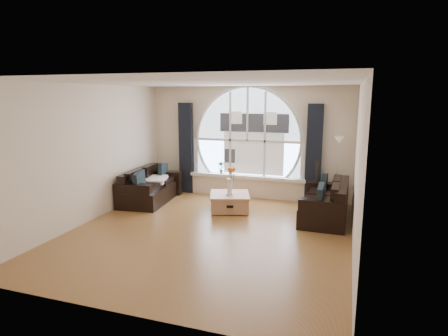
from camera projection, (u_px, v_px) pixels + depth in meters
The scene contains 21 objects.
ground at pixel (209, 233), 6.92m from camera, with size 5.00×5.50×0.01m, color brown.
ceiling at pixel (207, 82), 6.40m from camera, with size 5.00×5.50×0.01m, color silver.
wall_back at pixel (248, 142), 9.22m from camera, with size 5.00×0.01×2.70m, color beige.
wall_front at pixel (118, 201), 4.10m from camera, with size 5.00×0.01×2.70m, color beige.
wall_left at pixel (90, 154), 7.44m from camera, with size 0.01×5.50×2.70m, color beige.
wall_right at pixel (358, 169), 5.88m from camera, with size 0.01×5.50×2.70m, color beige.
attic_slope at pixel (341, 104), 5.79m from camera, with size 0.92×5.50×0.72m, color silver.
arched_window at pixel (248, 131), 9.14m from camera, with size 2.60×0.06×2.15m, color silver.
window_sill at pixel (246, 177), 9.29m from camera, with size 2.90×0.22×0.08m, color white.
window_frame at pixel (247, 131), 9.11m from camera, with size 2.76×0.08×2.15m, color white.
neighbor_house at pixel (253, 137), 9.10m from camera, with size 1.70×0.02×1.50m, color silver.
curtain_left at pixel (186, 148), 9.64m from camera, with size 0.35×0.12×2.30m, color black.
curtain_right at pixel (314, 154), 8.65m from camera, with size 0.35×0.12×2.30m, color black.
sofa_left at pixel (150, 185), 8.91m from camera, with size 0.86×1.71×0.76m, color black.
sofa_right at pixel (325, 200), 7.63m from camera, with size 0.86×1.71×0.76m, color black.
coffee_chest at pixel (230, 201), 8.25m from camera, with size 0.84×0.84×0.41m, color #AC754E.
throw_blanket at pixel (154, 180), 9.00m from camera, with size 0.55×0.55×0.10m, color silver.
vase_flowers at pixel (230, 177), 8.10m from camera, with size 0.24×0.24×0.70m, color white.
floor_lamp at pixel (337, 172), 8.38m from camera, with size 0.24×0.24×1.60m, color #B2B2B2.
guitar at pixel (316, 184), 8.47m from camera, with size 0.36×0.24×1.06m, color brown.
potted_plant at pixel (221, 167), 9.46m from camera, with size 0.16×0.11×0.31m, color #1E6023.
Camera 1 is at (2.35, -6.14, 2.48)m, focal length 30.25 mm.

